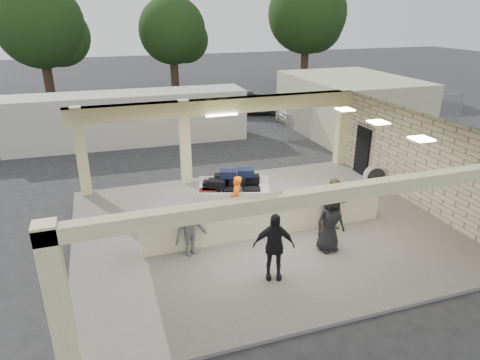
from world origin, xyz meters
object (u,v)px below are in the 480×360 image
object	(u,v)px
drum_fan	(374,176)
passenger_a	(334,205)
baggage_counter	(267,219)
luggage_cart	(232,188)
car_white_b	(336,108)
car_dark	(254,103)
passenger_c	(190,230)
passenger_d	(330,222)
car_white_a	(313,112)
passenger_b	(274,246)
container_white	(129,118)
baggage_handler	(236,199)

from	to	relation	value
drum_fan	passenger_a	xyz separation A→B (m)	(-3.37, -2.58, 0.39)
baggage_counter	luggage_cart	world-z (taller)	luggage_cart
car_white_b	car_dark	size ratio (longest dim) A/B	0.89
luggage_cart	drum_fan	world-z (taller)	luggage_cart
passenger_c	passenger_d	size ratio (longest dim) A/B	0.87
car_white_a	car_white_b	xyz separation A→B (m)	(1.97, 0.60, 0.01)
passenger_b	car_white_b	bearing A→B (deg)	72.59
passenger_a	car_white_b	distance (m)	16.43
baggage_counter	car_dark	world-z (taller)	car_dark
luggage_cart	passenger_c	size ratio (longest dim) A/B	1.79
luggage_cart	passenger_b	size ratio (longest dim) A/B	1.54
passenger_b	baggage_counter	bearing A→B (deg)	89.93
passenger_a	passenger_d	xyz separation A→B (m)	(-0.75, -1.04, 0.04)
container_white	car_white_b	bearing A→B (deg)	7.82
passenger_a	passenger_c	bearing A→B (deg)	172.98
luggage_cart	passenger_a	size ratio (longest dim) A/B	1.62
drum_fan	car_dark	size ratio (longest dim) A/B	0.20
luggage_cart	car_dark	size ratio (longest dim) A/B	0.62
luggage_cart	car_dark	xyz separation A→B (m)	(6.19, 14.38, -0.12)
container_white	passenger_d	bearing A→B (deg)	-70.05
drum_fan	container_white	size ratio (longest dim) A/B	0.08
car_white_a	container_white	xyz separation A→B (m)	(-11.68, -0.89, 0.71)
car_white_a	passenger_d	bearing A→B (deg)	152.12
passenger_d	container_white	distance (m)	14.43
luggage_cart	car_white_a	bearing A→B (deg)	67.48
car_white_a	container_white	bearing A→B (deg)	92.58
passenger_c	car_dark	xyz separation A→B (m)	(8.27, 16.95, -0.13)
drum_fan	baggage_handler	size ratio (longest dim) A/B	0.60
passenger_b	car_white_a	size ratio (longest dim) A/B	0.41
drum_fan	car_white_b	size ratio (longest dim) A/B	0.23
baggage_handler	baggage_counter	bearing A→B (deg)	52.91
baggage_counter	luggage_cart	bearing A→B (deg)	103.60
car_white_a	baggage_counter	bearing A→B (deg)	145.05
drum_fan	passenger_a	distance (m)	4.26
luggage_cart	passenger_d	bearing A→B (deg)	-45.54
baggage_handler	luggage_cart	bearing A→B (deg)	-164.43
container_white	baggage_handler	bearing A→B (deg)	-75.47
passenger_c	passenger_b	bearing A→B (deg)	-65.20
passenger_b	car_white_b	distance (m)	19.53
passenger_b	passenger_d	size ratio (longest dim) A/B	1.01
car_dark	passenger_c	bearing A→B (deg)	171.13
luggage_cart	passenger_b	bearing A→B (deg)	-76.31
baggage_counter	drum_fan	bearing A→B (deg)	20.72
baggage_handler	passenger_c	distance (m)	2.56
passenger_d	container_white	xyz separation A→B (m)	(-4.54, 13.69, 0.33)
passenger_a	car_white_a	bearing A→B (deg)	57.73
passenger_d	car_white_a	world-z (taller)	passenger_d
car_white_b	car_dark	bearing A→B (deg)	72.39
baggage_counter	car_dark	xyz separation A→B (m)	(5.69, 16.45, 0.20)
luggage_cart	baggage_handler	size ratio (longest dim) A/B	1.81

